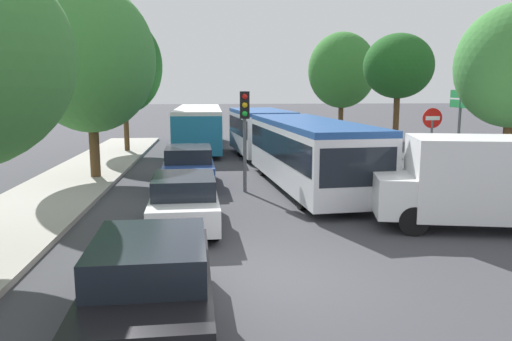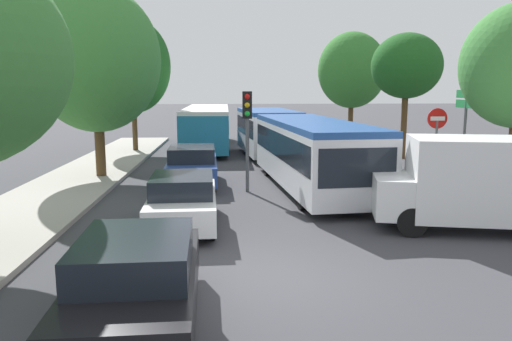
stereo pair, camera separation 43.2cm
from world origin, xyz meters
name	(u,v)px [view 2 (the right image)]	position (x,y,z in m)	size (l,w,h in m)	color
ground_plane	(261,280)	(0.00, 0.00, 0.00)	(200.00, 200.00, 0.00)	#3D3D42
kerb_strip_left	(80,179)	(-6.23, 10.27, 0.07)	(3.20, 30.53, 0.14)	#9E998E
articulated_bus	(290,140)	(1.97, 11.77, 1.38)	(4.01, 16.27, 2.39)	silver
city_bus_rear	(207,125)	(-1.79, 20.53, 1.38)	(2.52, 11.06, 2.38)	teal
queued_car_black	(137,282)	(-1.94, -1.73, 0.72)	(1.87, 4.12, 1.41)	black
queued_car_white	(183,200)	(-1.75, 3.72, 0.69)	(1.80, 3.95, 1.35)	white
queued_car_blue	(192,166)	(-1.89, 9.20, 0.73)	(1.90, 4.18, 1.43)	#284799
white_van	(486,181)	(5.76, 2.98, 1.24)	(5.29, 2.90, 2.31)	white
traffic_light	(247,119)	(0.06, 7.92, 2.50)	(0.33, 0.37, 3.40)	#56595E
no_entry_sign	(436,136)	(6.63, 8.08, 1.88)	(0.70, 0.08, 2.82)	#56595E
direction_sign_post	(466,116)	(7.66, 8.17, 2.55)	(0.10, 1.40, 3.60)	#56595E
tree_left_mid	(95,63)	(-5.59, 10.77, 4.43)	(4.86, 4.86, 7.32)	#51381E
tree_left_far	(131,68)	(-5.70, 18.63, 4.53)	(4.05, 4.05, 7.18)	#51381E
tree_right_mid	(408,68)	(8.22, 15.64, 4.47)	(3.43, 3.43, 6.15)	#51381E
tree_right_far	(351,72)	(8.02, 26.08, 4.57)	(4.71, 4.71, 7.32)	#51381E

